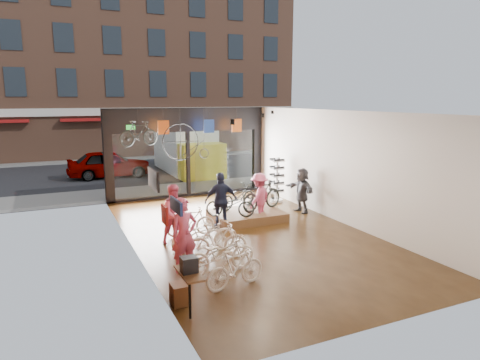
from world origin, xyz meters
TOP-DOWN VIEW (x-y plane):
  - ground_plane at (0.00, 0.00)m, footprint 7.00×12.00m
  - ceiling at (0.00, 0.00)m, footprint 7.00×12.00m
  - wall_left at (-3.52, 0.00)m, footprint 0.04×12.00m
  - wall_right at (3.52, 0.00)m, footprint 0.04×12.00m
  - wall_back at (0.00, -6.02)m, footprint 7.00×0.04m
  - storefront at (0.00, 6.00)m, footprint 7.00×0.26m
  - exit_sign at (-2.40, 5.88)m, footprint 0.35×0.06m
  - street_road at (0.00, 15.00)m, footprint 30.00×18.00m
  - sidewalk_near at (0.00, 7.20)m, footprint 30.00×2.40m
  - sidewalk_far at (0.00, 19.00)m, footprint 30.00×2.00m
  - opposite_building at (0.00, 21.50)m, footprint 26.00×5.00m
  - street_car at (-2.53, 12.00)m, footprint 4.33×1.74m
  - box_truck at (1.67, 11.00)m, footprint 2.36×7.07m
  - floor_bike_1 at (-1.89, -3.34)m, footprint 1.56×0.69m
  - floor_bike_2 at (-1.89, -2.43)m, footprint 1.86×0.76m
  - floor_bike_3 at (-1.62, -1.53)m, footprint 1.68×0.72m
  - floor_bike_4 at (-1.75, -0.84)m, footprint 1.86×0.80m
  - floor_bike_5 at (-1.68, 0.58)m, footprint 1.57×0.60m
  - display_platform at (0.67, 1.47)m, footprint 2.40×1.80m
  - display_bike_left at (-0.12, 1.09)m, footprint 1.69×1.24m
  - display_bike_mid at (1.24, 1.43)m, footprint 1.89×1.04m
  - display_bike_right at (0.59, 2.06)m, footprint 1.75×1.15m
  - customer_0 at (-2.64, -1.98)m, footprint 0.72×0.52m
  - customer_1 at (-2.25, 0.19)m, footprint 0.98×0.85m
  - customer_2 at (-0.50, 0.93)m, footprint 1.14×0.59m
  - customer_3 at (1.04, 1.24)m, footprint 1.24×1.12m
  - customer_5 at (2.98, 1.59)m, footprint 0.62×1.58m
  - sunglasses_rack at (2.95, 3.43)m, footprint 0.61×0.54m
  - wall_merch at (-3.38, -3.50)m, footprint 0.40×2.40m
  - penny_farthing at (-0.52, 4.26)m, footprint 1.80×0.06m
  - hung_bike at (-2.42, 4.20)m, footprint 1.64×0.95m
  - jersey_left at (-1.24, 5.20)m, footprint 0.45×0.03m
  - jersey_mid at (0.69, 5.20)m, footprint 0.45×0.03m
  - jersey_right at (1.95, 5.20)m, footprint 0.45×0.03m

SIDE VIEW (x-z plane):
  - ground_plane at x=0.00m, z-range -0.04..0.00m
  - street_road at x=0.00m, z-range -0.02..0.00m
  - sidewalk_near at x=0.00m, z-range 0.00..0.12m
  - sidewalk_far at x=0.00m, z-range 0.00..0.12m
  - display_platform at x=0.67m, z-range 0.00..0.30m
  - floor_bike_1 at x=-1.89m, z-range 0.00..0.90m
  - floor_bike_5 at x=-1.68m, z-range 0.00..0.92m
  - floor_bike_4 at x=-1.75m, z-range 0.00..0.95m
  - floor_bike_2 at x=-1.89m, z-range 0.00..0.95m
  - floor_bike_3 at x=-1.62m, z-range 0.00..0.98m
  - display_bike_left at x=-0.12m, z-range 0.30..1.15m
  - display_bike_right at x=0.59m, z-range 0.30..1.17m
  - street_car at x=-2.53m, z-range 0.00..1.47m
  - customer_3 at x=1.04m, z-range 0.00..1.67m
  - customer_5 at x=2.98m, z-range 0.00..1.67m
  - display_bike_mid at x=1.24m, z-range 0.30..1.40m
  - customer_1 at x=-2.25m, z-range 0.00..1.75m
  - sunglasses_rack at x=2.95m, z-range 0.00..1.81m
  - customer_0 at x=-2.64m, z-range 0.00..1.84m
  - customer_2 at x=-0.50m, z-range 0.00..1.86m
  - wall_merch at x=-3.38m, z-range 0.00..2.60m
  - box_truck at x=1.67m, z-range 0.00..2.78m
  - wall_left at x=-3.52m, z-range 0.00..3.80m
  - wall_right at x=3.52m, z-range 0.00..3.80m
  - wall_back at x=0.00m, z-range 0.00..3.80m
  - storefront at x=0.00m, z-range 0.00..3.80m
  - penny_farthing at x=-0.52m, z-range 1.78..3.22m
  - hung_bike at x=-2.42m, z-range 2.45..3.40m
  - exit_sign at x=-2.40m, z-range 2.96..3.14m
  - jersey_left at x=-1.24m, z-range 2.77..3.32m
  - jersey_mid at x=0.69m, z-range 2.77..3.32m
  - jersey_right at x=1.95m, z-range 2.77..3.32m
  - ceiling at x=0.00m, z-range 3.80..3.84m
  - opposite_building at x=0.00m, z-range 0.00..14.00m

